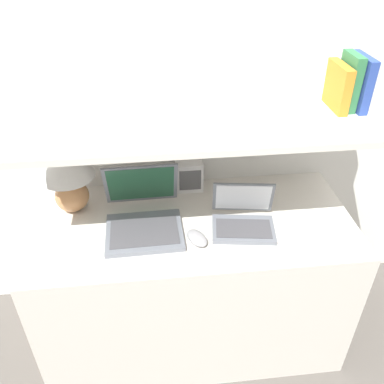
{
  "coord_description": "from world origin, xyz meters",
  "views": [
    {
      "loc": [
        -0.16,
        -1.08,
        1.93
      ],
      "look_at": [
        -0.01,
        0.33,
        0.94
      ],
      "focal_mm": 38.0,
      "sensor_mm": 36.0,
      "label": 1
    }
  ],
  "objects_px": {
    "book_blue": "(359,82)",
    "book_green": "(349,82)",
    "laptop_small": "(243,219)",
    "computer_mouse": "(196,238)",
    "laptop_large": "(143,216)",
    "book_orange": "(338,87)",
    "router_box": "(189,177)",
    "table_lamp": "(68,174)"
  },
  "relations": [
    {
      "from": "book_blue",
      "to": "book_green",
      "type": "height_order",
      "value": "book_green"
    },
    {
      "from": "laptop_small",
      "to": "book_green",
      "type": "distance_m",
      "value": 0.7
    },
    {
      "from": "computer_mouse",
      "to": "laptop_large",
      "type": "bearing_deg",
      "value": 149.17
    },
    {
      "from": "laptop_small",
      "to": "book_orange",
      "type": "xyz_separation_m",
      "value": [
        0.37,
        0.13,
        0.53
      ]
    },
    {
      "from": "laptop_small",
      "to": "computer_mouse",
      "type": "xyz_separation_m",
      "value": [
        -0.22,
        -0.08,
        -0.02
      ]
    },
    {
      "from": "router_box",
      "to": "book_green",
      "type": "bearing_deg",
      "value": -15.77
    },
    {
      "from": "book_blue",
      "to": "laptop_small",
      "type": "bearing_deg",
      "value": -163.8
    },
    {
      "from": "laptop_large",
      "to": "laptop_small",
      "type": "bearing_deg",
      "value": -6.94
    },
    {
      "from": "table_lamp",
      "to": "computer_mouse",
      "type": "height_order",
      "value": "table_lamp"
    },
    {
      "from": "table_lamp",
      "to": "computer_mouse",
      "type": "bearing_deg",
      "value": -28.24
    },
    {
      "from": "laptop_large",
      "to": "laptop_small",
      "type": "xyz_separation_m",
      "value": [
        0.43,
        -0.05,
        -0.01
      ]
    },
    {
      "from": "laptop_large",
      "to": "book_blue",
      "type": "bearing_deg",
      "value": 5.15
    },
    {
      "from": "laptop_large",
      "to": "book_orange",
      "type": "distance_m",
      "value": 0.96
    },
    {
      "from": "router_box",
      "to": "laptop_large",
      "type": "bearing_deg",
      "value": -132.07
    },
    {
      "from": "router_box",
      "to": "table_lamp",
      "type": "bearing_deg",
      "value": -170.2
    },
    {
      "from": "computer_mouse",
      "to": "router_box",
      "type": "height_order",
      "value": "router_box"
    },
    {
      "from": "book_green",
      "to": "laptop_small",
      "type": "bearing_deg",
      "value": -162.23
    },
    {
      "from": "computer_mouse",
      "to": "laptop_small",
      "type": "bearing_deg",
      "value": 19.46
    },
    {
      "from": "laptop_large",
      "to": "table_lamp",
      "type": "bearing_deg",
      "value": 153.58
    },
    {
      "from": "book_blue",
      "to": "book_orange",
      "type": "xyz_separation_m",
      "value": [
        -0.09,
        0.0,
        -0.01
      ]
    },
    {
      "from": "table_lamp",
      "to": "book_blue",
      "type": "distance_m",
      "value": 1.28
    },
    {
      "from": "book_blue",
      "to": "router_box",
      "type": "bearing_deg",
      "value": 165.21
    },
    {
      "from": "laptop_small",
      "to": "book_green",
      "type": "bearing_deg",
      "value": 17.77
    },
    {
      "from": "table_lamp",
      "to": "book_green",
      "type": "relative_size",
      "value": 1.42
    },
    {
      "from": "laptop_large",
      "to": "book_green",
      "type": "bearing_deg",
      "value": 5.41
    },
    {
      "from": "laptop_large",
      "to": "book_orange",
      "type": "relative_size",
      "value": 2.05
    },
    {
      "from": "book_blue",
      "to": "computer_mouse",
      "type": "bearing_deg",
      "value": -162.74
    },
    {
      "from": "table_lamp",
      "to": "book_green",
      "type": "xyz_separation_m",
      "value": [
        1.17,
        -0.08,
        0.4
      ]
    },
    {
      "from": "table_lamp",
      "to": "laptop_large",
      "type": "height_order",
      "value": "table_lamp"
    },
    {
      "from": "table_lamp",
      "to": "laptop_large",
      "type": "xyz_separation_m",
      "value": [
        0.32,
        -0.16,
        -0.14
      ]
    },
    {
      "from": "book_blue",
      "to": "laptop_large",
      "type": "bearing_deg",
      "value": -174.85
    },
    {
      "from": "laptop_small",
      "to": "book_green",
      "type": "height_order",
      "value": "book_green"
    },
    {
      "from": "computer_mouse",
      "to": "router_box",
      "type": "xyz_separation_m",
      "value": [
        0.01,
        0.38,
        0.06
      ]
    },
    {
      "from": "table_lamp",
      "to": "book_orange",
      "type": "relative_size",
      "value": 1.7
    },
    {
      "from": "computer_mouse",
      "to": "book_blue",
      "type": "height_order",
      "value": "book_blue"
    },
    {
      "from": "book_blue",
      "to": "book_green",
      "type": "relative_size",
      "value": 0.96
    },
    {
      "from": "book_green",
      "to": "book_orange",
      "type": "height_order",
      "value": "book_green"
    },
    {
      "from": "laptop_large",
      "to": "book_green",
      "type": "relative_size",
      "value": 1.7
    },
    {
      "from": "book_blue",
      "to": "book_orange",
      "type": "bearing_deg",
      "value": 180.0
    },
    {
      "from": "book_green",
      "to": "router_box",
      "type": "bearing_deg",
      "value": 164.23
    },
    {
      "from": "laptop_small",
      "to": "computer_mouse",
      "type": "distance_m",
      "value": 0.23
    },
    {
      "from": "laptop_small",
      "to": "computer_mouse",
      "type": "relative_size",
      "value": 2.2
    }
  ]
}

